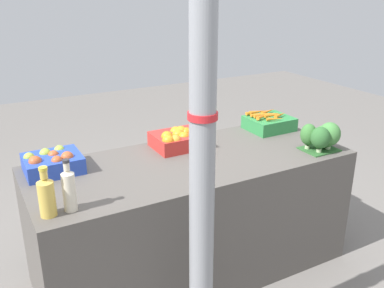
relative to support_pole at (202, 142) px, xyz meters
name	(u,v)px	position (x,y,z in m)	size (l,w,h in m)	color
ground_plane	(192,266)	(0.32, 0.67, -1.17)	(10.00, 10.00, 0.00)	slate
market_table	(192,216)	(0.32, 0.67, -0.78)	(1.95, 0.80, 0.78)	#56514C
support_pole	(202,142)	(0.00, 0.00, 0.00)	(0.12, 0.12, 2.33)	gray
apple_crate	(52,162)	(-0.46, 0.90, -0.33)	(0.31, 0.27, 0.13)	#2847B7
orange_crate	(177,139)	(0.33, 0.90, -0.33)	(0.31, 0.27, 0.13)	red
carrot_crate	(269,122)	(1.08, 0.90, -0.33)	(0.31, 0.27, 0.13)	#2D8442
broccoli_pile	(323,136)	(1.12, 0.41, -0.30)	(0.23, 0.19, 0.18)	#2D602D
juice_bottle_golden	(47,196)	(-0.58, 0.41, -0.29)	(0.08, 0.08, 0.24)	gold
juice_bottle_cloudy	(69,189)	(-0.48, 0.41, -0.28)	(0.06, 0.06, 0.26)	beige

